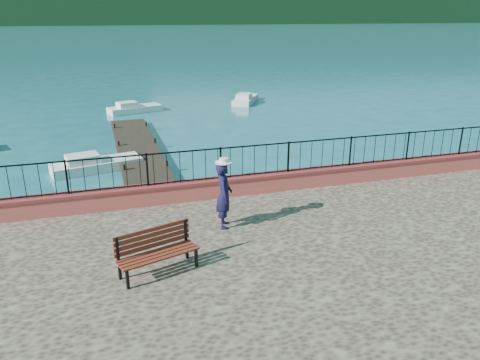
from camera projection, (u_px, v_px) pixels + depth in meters
ground at (272, 292)px, 11.63m from camera, size 2000.00×2000.00×0.00m
parapet at (230, 186)px, 14.46m from camera, size 28.00×0.46×0.58m
railing at (230, 163)px, 14.20m from camera, size 27.00×0.05×0.95m
dock at (141, 158)px, 21.83m from camera, size 2.00×16.00×0.30m
far_forest at (94, 8)px, 278.58m from camera, size 900.00×60.00×18.00m
companion_hill at (278, 18)px, 576.41m from camera, size 448.00×384.00×180.00m
park_bench at (158, 260)px, 10.14m from camera, size 1.85×1.07×0.98m
person at (224, 195)px, 12.13m from camera, size 0.57×0.73×1.77m
hat at (224, 160)px, 11.81m from camera, size 0.44×0.44×0.12m
boat_0 at (96, 161)px, 20.54m from camera, size 4.03×2.12×0.80m
boat_4 at (135, 107)px, 32.54m from camera, size 3.87×2.30×0.80m
boat_5 at (245, 97)px, 36.06m from camera, size 3.04×3.99×0.80m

